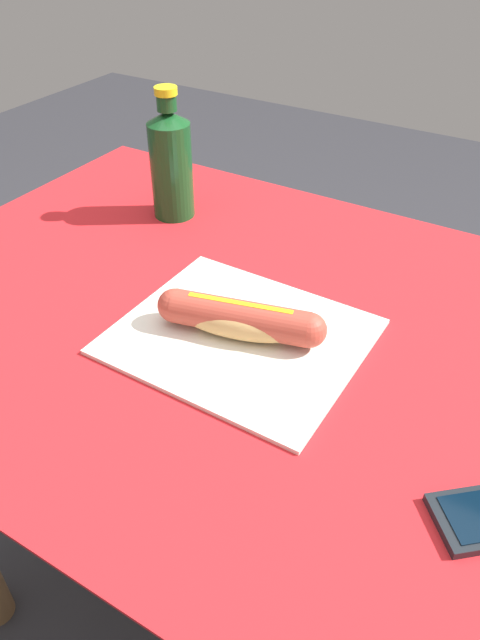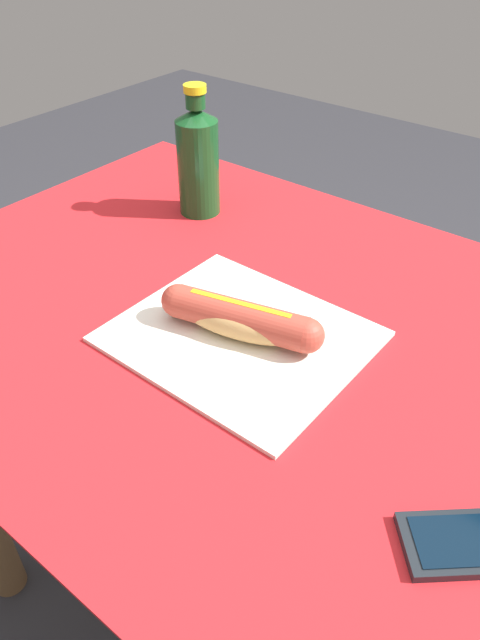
# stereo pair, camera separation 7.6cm
# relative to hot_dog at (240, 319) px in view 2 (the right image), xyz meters

# --- Properties ---
(ground_plane) EXTENTS (6.00, 6.00, 0.00)m
(ground_plane) POSITION_rel_hot_dog_xyz_m (-0.02, -0.04, -0.81)
(ground_plane) COLOR #2D2D33
(ground_plane) RESTS_ON ground
(dining_table) EXTENTS (1.18, 0.79, 0.78)m
(dining_table) POSITION_rel_hot_dog_xyz_m (-0.02, -0.04, -0.18)
(dining_table) COLOR brown
(dining_table) RESTS_ON ground
(paper_wrapper) EXTENTS (0.31, 0.27, 0.01)m
(paper_wrapper) POSITION_rel_hot_dog_xyz_m (0.00, 0.00, -0.03)
(paper_wrapper) COLOR silver
(paper_wrapper) RESTS_ON dining_table
(hot_dog) EXTENTS (0.22, 0.09, 0.05)m
(hot_dog) POSITION_rel_hot_dog_xyz_m (0.00, 0.00, 0.00)
(hot_dog) COLOR tan
(hot_dog) RESTS_ON paper_wrapper
(cell_phone) EXTENTS (0.13, 0.13, 0.01)m
(cell_phone) POSITION_rel_hot_dog_xyz_m (-0.35, 0.11, -0.03)
(cell_phone) COLOR black
(cell_phone) RESTS_ON dining_table
(soda_bottle) EXTENTS (0.07, 0.07, 0.22)m
(soda_bottle) POSITION_rel_hot_dog_xyz_m (0.28, -0.24, 0.06)
(soda_bottle) COLOR #14471E
(soda_bottle) RESTS_ON dining_table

